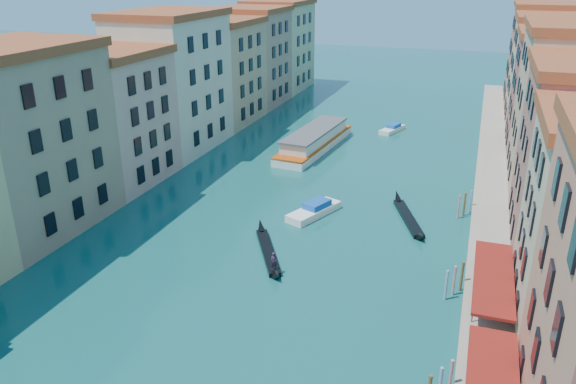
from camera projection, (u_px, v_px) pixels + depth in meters
name	position (u px, v px, depth m)	size (l,w,h in m)	color
left_bank_palazzos	(151.00, 95.00, 81.36)	(12.80, 128.40, 21.00)	#C0AE8C
right_bank_palazzos	(574.00, 128.00, 64.66)	(12.80, 128.40, 21.00)	brown
quay	(490.00, 193.00, 70.55)	(4.00, 140.00, 1.00)	gray
mooring_poles_right	(443.00, 361.00, 39.42)	(1.44, 54.24, 3.20)	brown
vaporetto_far	(315.00, 140.00, 88.88)	(6.95, 22.07, 3.23)	white
gondola_fore	(268.00, 250.00, 56.62)	(6.97, 11.36, 2.50)	black
gondola_far	(408.00, 216.00, 64.43)	(5.71, 12.30, 1.83)	black
motorboat_mid	(315.00, 210.00, 65.52)	(5.06, 7.91, 1.57)	white
motorboat_far	(393.00, 129.00, 98.52)	(3.87, 6.60, 1.30)	white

